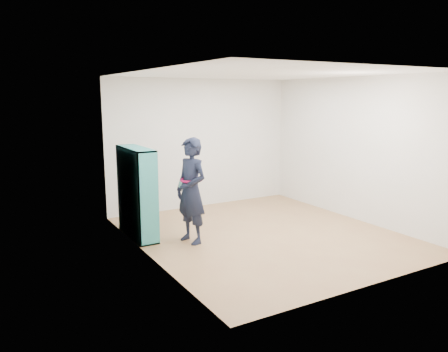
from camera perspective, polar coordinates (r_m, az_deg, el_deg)
floor at (r=7.32m, az=5.32°, el=-7.62°), size 4.50×4.50×0.00m
ceiling at (r=6.96m, az=5.69°, el=13.18°), size 4.50×4.50×0.00m
wall_left at (r=6.09m, az=-10.02°, el=1.19°), size 0.02×4.50×2.60m
wall_right at (r=8.33m, az=16.80°, el=3.38°), size 0.02×4.50×2.60m
wall_back at (r=8.93m, az=-2.91°, el=4.26°), size 4.00×0.02×2.60m
wall_front at (r=5.38m, az=19.52°, el=-0.50°), size 4.00×0.02×2.60m
bookshelf at (r=7.15m, az=-11.46°, el=-2.26°), size 0.32×1.09×1.46m
person at (r=6.74m, az=-4.30°, el=-1.92°), size 0.53×0.68×1.64m
smartphone at (r=6.69m, az=-5.71°, el=-1.10°), size 0.05×0.08×0.12m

